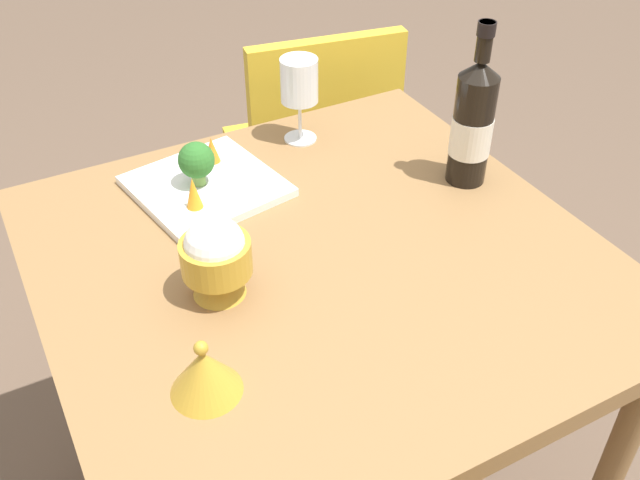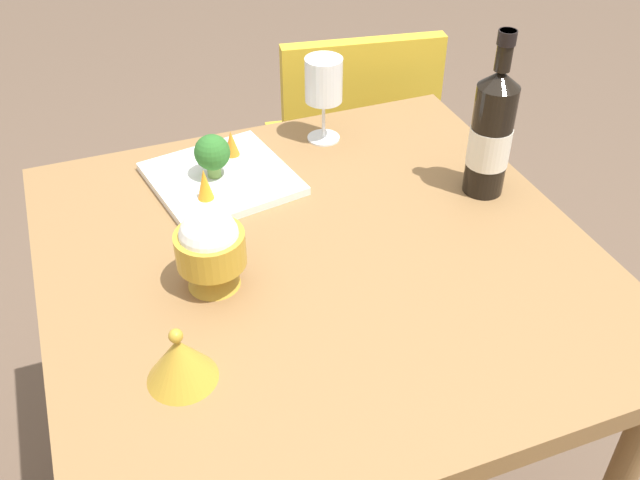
# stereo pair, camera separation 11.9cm
# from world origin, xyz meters

# --- Properties ---
(dining_table) EXTENTS (0.91, 0.91, 0.76)m
(dining_table) POSITION_xyz_m (0.00, 0.00, 0.67)
(dining_table) COLOR olive
(dining_table) RESTS_ON ground_plane
(chair_near_window) EXTENTS (0.46, 0.46, 0.85)m
(chair_near_window) POSITION_xyz_m (-0.67, 0.35, 0.53)
(chair_near_window) COLOR gold
(chair_near_window) RESTS_ON ground_plane
(wine_bottle) EXTENTS (0.08, 0.08, 0.31)m
(wine_bottle) POSITION_xyz_m (-0.07, 0.36, 0.88)
(wine_bottle) COLOR black
(wine_bottle) RESTS_ON dining_table
(wine_glass) EXTENTS (0.08, 0.08, 0.18)m
(wine_glass) POSITION_xyz_m (-0.36, 0.14, 0.89)
(wine_glass) COLOR white
(wine_glass) RESTS_ON dining_table
(rice_bowl) EXTENTS (0.11, 0.11, 0.14)m
(rice_bowl) POSITION_xyz_m (0.01, -0.18, 0.83)
(rice_bowl) COLOR gold
(rice_bowl) RESTS_ON dining_table
(rice_bowl_lid) EXTENTS (0.10, 0.10, 0.09)m
(rice_bowl_lid) POSITION_xyz_m (0.19, -0.27, 0.80)
(rice_bowl_lid) COLOR gold
(rice_bowl_lid) RESTS_ON dining_table
(serving_plate) EXTENTS (0.29, 0.29, 0.02)m
(serving_plate) POSITION_xyz_m (-0.27, -0.10, 0.77)
(serving_plate) COLOR white
(serving_plate) RESTS_ON dining_table
(broccoli_floret) EXTENTS (0.07, 0.07, 0.09)m
(broccoli_floret) POSITION_xyz_m (-0.27, -0.11, 0.82)
(broccoli_floret) COLOR #729E4C
(broccoli_floret) RESTS_ON serving_plate
(carrot_garnish_left) EXTENTS (0.03, 0.03, 0.05)m
(carrot_garnish_left) POSITION_xyz_m (-0.34, -0.06, 0.80)
(carrot_garnish_left) COLOR orange
(carrot_garnish_left) RESTS_ON serving_plate
(carrot_garnish_right) EXTENTS (0.03, 0.03, 0.06)m
(carrot_garnish_right) POSITION_xyz_m (-0.21, -0.14, 0.80)
(carrot_garnish_right) COLOR orange
(carrot_garnish_right) RESTS_ON serving_plate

